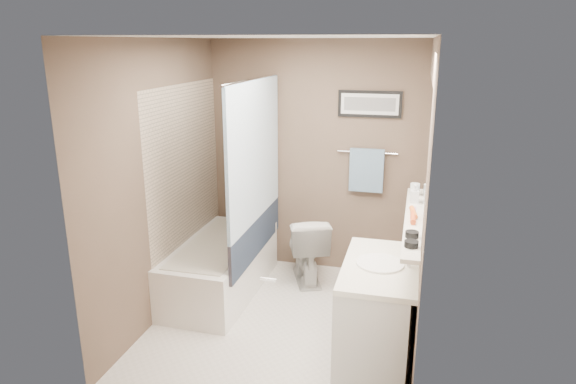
% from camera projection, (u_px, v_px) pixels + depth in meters
% --- Properties ---
extents(ground, '(2.50, 2.50, 0.00)m').
position_uv_depth(ground, '(284.00, 322.00, 4.50)').
color(ground, silver).
rests_on(ground, ground).
extents(ceiling, '(2.20, 2.50, 0.04)m').
position_uv_depth(ceiling, '(283.00, 40.00, 3.83)').
color(ceiling, white).
rests_on(ceiling, wall_back).
extents(wall_back, '(2.20, 0.04, 2.40)m').
position_uv_depth(wall_back, '(314.00, 159.00, 5.31)').
color(wall_back, brown).
rests_on(wall_back, ground).
extents(wall_front, '(2.20, 0.04, 2.40)m').
position_uv_depth(wall_front, '(230.00, 248.00, 3.02)').
color(wall_front, brown).
rests_on(wall_front, ground).
extents(wall_left, '(0.04, 2.50, 2.40)m').
position_uv_depth(wall_left, '(162.00, 182.00, 4.42)').
color(wall_left, brown).
rests_on(wall_left, ground).
extents(wall_right, '(0.04, 2.50, 2.40)m').
position_uv_depth(wall_right, '(420.00, 201.00, 3.91)').
color(wall_right, brown).
rests_on(wall_right, ground).
extents(tile_surround, '(0.02, 1.55, 2.00)m').
position_uv_depth(tile_surround, '(187.00, 189.00, 4.94)').
color(tile_surround, '#BEA890').
rests_on(tile_surround, wall_left).
extents(curtain_rod, '(0.02, 1.55, 0.02)m').
position_uv_depth(curtain_rod, '(254.00, 79.00, 4.48)').
color(curtain_rod, silver).
rests_on(curtain_rod, wall_left).
extents(curtain_upper, '(0.03, 1.45, 1.28)m').
position_uv_depth(curtain_upper, '(255.00, 152.00, 4.67)').
color(curtain_upper, white).
rests_on(curtain_upper, curtain_rod).
extents(curtain_lower, '(0.03, 1.45, 0.36)m').
position_uv_depth(curtain_lower, '(257.00, 236.00, 4.90)').
color(curtain_lower, '#253145').
rests_on(curtain_lower, curtain_rod).
extents(mirror, '(0.02, 1.60, 1.00)m').
position_uv_depth(mirror, '(426.00, 151.00, 3.65)').
color(mirror, silver).
rests_on(mirror, wall_right).
extents(shelf, '(0.12, 1.60, 0.03)m').
position_uv_depth(shelf, '(413.00, 219.00, 3.81)').
color(shelf, silver).
rests_on(shelf, wall_right).
extents(towel_bar, '(0.60, 0.02, 0.02)m').
position_uv_depth(towel_bar, '(367.00, 152.00, 5.13)').
color(towel_bar, silver).
rests_on(towel_bar, wall_back).
extents(towel, '(0.34, 0.05, 0.44)m').
position_uv_depth(towel, '(366.00, 170.00, 5.17)').
color(towel, '#94BCD8').
rests_on(towel, towel_bar).
extents(art_frame, '(0.62, 0.02, 0.26)m').
position_uv_depth(art_frame, '(370.00, 104.00, 5.01)').
color(art_frame, black).
rests_on(art_frame, wall_back).
extents(art_mat, '(0.56, 0.00, 0.20)m').
position_uv_depth(art_mat, '(370.00, 104.00, 5.00)').
color(art_mat, white).
rests_on(art_mat, art_frame).
extents(art_image, '(0.50, 0.00, 0.13)m').
position_uv_depth(art_image, '(370.00, 104.00, 5.00)').
color(art_image, '#595959').
rests_on(art_image, art_mat).
extents(door, '(0.80, 0.02, 2.00)m').
position_uv_depth(door, '(321.00, 290.00, 2.93)').
color(door, silver).
rests_on(door, wall_front).
extents(door_handle, '(0.10, 0.02, 0.02)m').
position_uv_depth(door_handle, '(268.00, 280.00, 3.06)').
color(door_handle, silver).
rests_on(door_handle, door).
extents(bathtub, '(0.73, 1.51, 0.50)m').
position_uv_depth(bathtub, '(220.00, 268.00, 5.00)').
color(bathtub, white).
rests_on(bathtub, ground).
extents(tub_rim, '(0.56, 1.36, 0.02)m').
position_uv_depth(tub_rim, '(219.00, 244.00, 4.93)').
color(tub_rim, beige).
rests_on(tub_rim, bathtub).
extents(toilet, '(0.61, 0.78, 0.70)m').
position_uv_depth(toilet, '(306.00, 247.00, 5.23)').
color(toilet, silver).
rests_on(toilet, ground).
extents(vanity, '(0.58, 0.94, 0.80)m').
position_uv_depth(vanity, '(380.00, 319.00, 3.78)').
color(vanity, silver).
rests_on(vanity, ground).
extents(countertop, '(0.54, 0.96, 0.04)m').
position_uv_depth(countertop, '(381.00, 267.00, 3.66)').
color(countertop, white).
rests_on(countertop, vanity).
extents(sink_basin, '(0.34, 0.34, 0.01)m').
position_uv_depth(sink_basin, '(380.00, 263.00, 3.66)').
color(sink_basin, white).
rests_on(sink_basin, countertop).
extents(faucet_spout, '(0.02, 0.02, 0.10)m').
position_uv_depth(faucet_spout, '(409.00, 261.00, 3.60)').
color(faucet_spout, silver).
rests_on(faucet_spout, countertop).
extents(faucet_knob, '(0.05, 0.05, 0.05)m').
position_uv_depth(faucet_knob, '(409.00, 258.00, 3.70)').
color(faucet_knob, silver).
rests_on(faucet_knob, countertop).
extents(candle_bowl_near, '(0.09, 0.09, 0.04)m').
position_uv_depth(candle_bowl_near, '(411.00, 244.00, 3.25)').
color(candle_bowl_near, black).
rests_on(candle_bowl_near, shelf).
extents(candle_bowl_far, '(0.09, 0.09, 0.04)m').
position_uv_depth(candle_bowl_far, '(412.00, 234.00, 3.41)').
color(candle_bowl_far, black).
rests_on(candle_bowl_far, shelf).
extents(hair_brush_front, '(0.04, 0.22, 0.04)m').
position_uv_depth(hair_brush_front, '(413.00, 218.00, 3.73)').
color(hair_brush_front, '#CD471D').
rests_on(hair_brush_front, shelf).
extents(hair_brush_back, '(0.07, 0.22, 0.04)m').
position_uv_depth(hair_brush_back, '(413.00, 212.00, 3.84)').
color(hair_brush_back, orange).
rests_on(hair_brush_back, shelf).
extents(pink_comb, '(0.04, 0.16, 0.01)m').
position_uv_depth(pink_comb, '(414.00, 210.00, 3.95)').
color(pink_comb, pink).
rests_on(pink_comb, shelf).
extents(glass_jar, '(0.08, 0.08, 0.10)m').
position_uv_depth(glass_jar, '(415.00, 189.00, 4.34)').
color(glass_jar, white).
rests_on(glass_jar, shelf).
extents(soap_bottle, '(0.07, 0.07, 0.15)m').
position_uv_depth(soap_bottle, '(415.00, 194.00, 4.13)').
color(soap_bottle, '#999999').
rests_on(soap_bottle, shelf).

